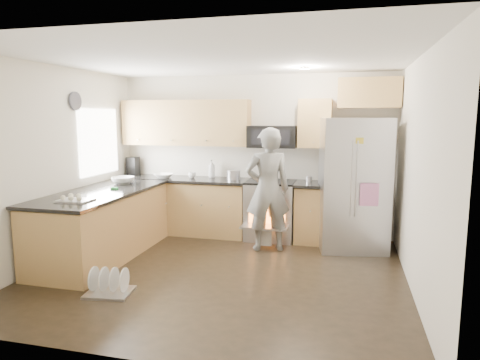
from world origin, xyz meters
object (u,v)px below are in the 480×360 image
(refrigerator, at_px, (353,185))
(dish_rack, at_px, (109,287))
(person, at_px, (268,189))
(stove_range, at_px, (271,197))

(refrigerator, distance_m, dish_rack, 3.60)
(dish_rack, bearing_deg, person, 55.05)
(stove_range, distance_m, dish_rack, 2.96)
(stove_range, bearing_deg, person, -84.45)
(stove_range, distance_m, refrigerator, 1.31)
(dish_rack, bearing_deg, stove_range, 62.50)
(stove_range, relative_size, dish_rack, 3.37)
(stove_range, distance_m, person, 0.62)
(person, bearing_deg, refrigerator, 173.93)
(person, relative_size, dish_rack, 3.36)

